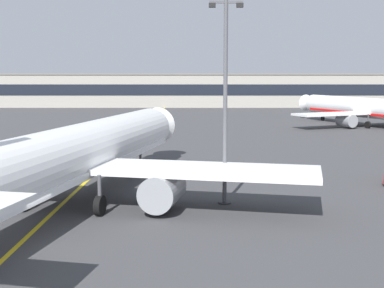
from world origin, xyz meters
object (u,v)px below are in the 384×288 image
object	(u,v)px
airliner_background	(374,109)
safety_cone_by_nose_gear	(111,161)
airliner_foreground	(74,156)
apron_lamp_post	(227,99)

from	to	relation	value
airliner_background	safety_cone_by_nose_gear	world-z (taller)	airliner_background
airliner_foreground	airliner_background	xyz separation A→B (m)	(37.73, 53.28, -0.39)
airliner_background	apron_lamp_post	distance (m)	59.41
airliner_foreground	airliner_background	size ratio (longest dim) A/B	1.19
airliner_foreground	safety_cone_by_nose_gear	size ratio (longest dim) A/B	74.83
airliner_foreground	safety_cone_by_nose_gear	xyz separation A→B (m)	(-0.15, 16.77, -3.11)
apron_lamp_post	safety_cone_by_nose_gear	distance (m)	20.12
airliner_foreground	apron_lamp_post	distance (m)	10.78
airliner_background	safety_cone_by_nose_gear	xyz separation A→B (m)	(-37.87, -36.51, -2.73)
airliner_foreground	safety_cone_by_nose_gear	bearing A→B (deg)	90.50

